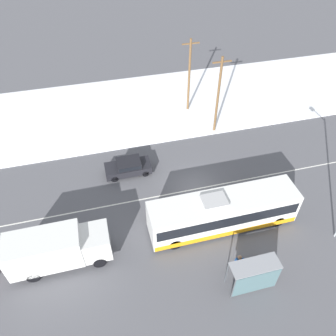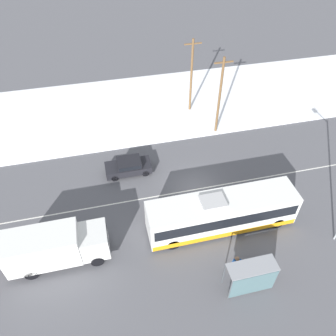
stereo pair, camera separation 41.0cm
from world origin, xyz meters
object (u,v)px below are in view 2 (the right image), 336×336
(bus_shelter, at_px, (253,277))
(pedestrian_at_stop, at_px, (236,263))
(box_truck, at_px, (55,246))
(utility_pole_snowlot, at_px, (191,75))
(utility_pole_roadside, at_px, (220,96))
(city_bus, at_px, (222,213))
(sedan_car, at_px, (129,166))

(bus_shelter, bearing_deg, pedestrian_at_stop, 108.07)
(box_truck, relative_size, utility_pole_snowlot, 0.84)
(box_truck, height_order, pedestrian_at_stop, box_truck)
(pedestrian_at_stop, height_order, utility_pole_roadside, utility_pole_roadside)
(city_bus, height_order, bus_shelter, city_bus)
(box_truck, distance_m, bus_shelter, 13.18)
(box_truck, distance_m, pedestrian_at_stop, 12.27)
(box_truck, height_order, utility_pole_snowlot, utility_pole_snowlot)
(box_truck, xyz_separation_m, bus_shelter, (12.13, -5.15, 0.03))
(box_truck, bearing_deg, bus_shelter, -23.00)
(utility_pole_roadside, bearing_deg, bus_shelter, -102.18)
(pedestrian_at_stop, xyz_separation_m, utility_pole_roadside, (4.11, 15.53, 3.13))
(bus_shelter, bearing_deg, box_truck, 157.00)
(utility_pole_snowlot, bearing_deg, utility_pole_roadside, -71.54)
(pedestrian_at_stop, distance_m, utility_pole_snowlot, 20.46)
(box_truck, height_order, bus_shelter, box_truck)
(box_truck, xyz_separation_m, utility_pole_roadside, (15.79, 11.79, 2.59))
(box_truck, bearing_deg, pedestrian_at_stop, -17.80)
(utility_pole_roadside, bearing_deg, utility_pole_snowlot, 108.46)
(city_bus, bearing_deg, utility_pole_roadside, 72.14)
(pedestrian_at_stop, relative_size, bus_shelter, 0.58)
(city_bus, xyz_separation_m, box_truck, (-12.06, -0.22, 0.11))
(box_truck, relative_size, utility_pole_roadside, 0.84)
(utility_pole_roadside, bearing_deg, sedan_car, -157.47)
(city_bus, bearing_deg, bus_shelter, -89.22)
(box_truck, bearing_deg, utility_pole_snowlot, 48.79)
(box_truck, relative_size, bus_shelter, 2.15)
(city_bus, distance_m, pedestrian_at_stop, 4.00)
(city_bus, xyz_separation_m, pedestrian_at_stop, (-0.38, -3.96, -0.43))
(utility_pole_snowlot, bearing_deg, box_truck, -131.21)
(sedan_car, relative_size, bus_shelter, 1.28)
(city_bus, bearing_deg, utility_pole_snowlot, 82.14)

